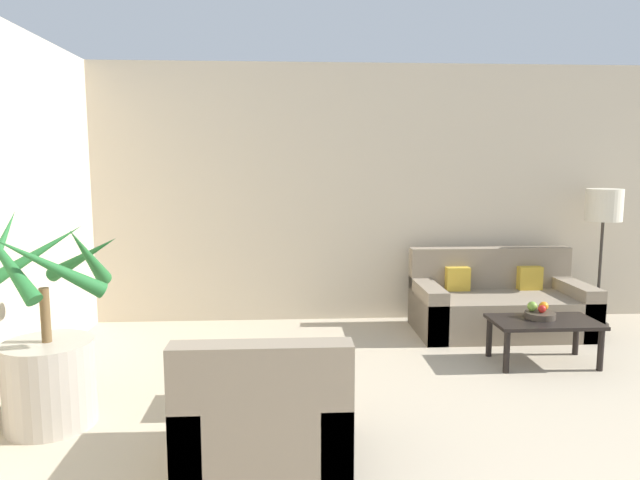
% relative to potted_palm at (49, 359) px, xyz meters
% --- Properties ---
extents(wall_back, '(8.66, 0.06, 2.70)m').
position_rel_potted_palm_xyz_m(wall_back, '(3.05, 2.43, 0.91)').
color(wall_back, beige).
rests_on(wall_back, ground_plane).
extents(potted_palm, '(0.93, 0.94, 1.42)m').
position_rel_potted_palm_xyz_m(potted_palm, '(0.00, 0.00, 0.00)').
color(potted_palm, '#ADA393').
rests_on(potted_palm, ground_plane).
extents(sofa_loveseat, '(1.67, 0.85, 0.81)m').
position_rel_potted_palm_xyz_m(sofa_loveseat, '(3.64, 1.85, -0.17)').
color(sofa_loveseat, gray).
rests_on(sofa_loveseat, ground_plane).
extents(floor_lamp, '(0.35, 0.35, 1.42)m').
position_rel_potted_palm_xyz_m(floor_lamp, '(4.74, 1.99, 0.76)').
color(floor_lamp, '#2D2823').
rests_on(floor_lamp, ground_plane).
extents(coffee_table, '(0.87, 0.49, 0.37)m').
position_rel_potted_palm_xyz_m(coffee_table, '(3.67, 0.92, -0.12)').
color(coffee_table, black).
rests_on(coffee_table, ground_plane).
extents(fruit_bowl, '(0.25, 0.25, 0.05)m').
position_rel_potted_palm_xyz_m(fruit_bowl, '(3.66, 0.97, -0.04)').
color(fruit_bowl, '#42382D').
rests_on(fruit_bowl, coffee_table).
extents(apple_red, '(0.07, 0.07, 0.07)m').
position_rel_potted_palm_xyz_m(apple_red, '(3.66, 0.96, 0.02)').
color(apple_red, red).
rests_on(apple_red, fruit_bowl).
extents(apple_green, '(0.08, 0.08, 0.08)m').
position_rel_potted_palm_xyz_m(apple_green, '(3.60, 1.01, 0.03)').
color(apple_green, olive).
rests_on(apple_green, fruit_bowl).
extents(orange_fruit, '(0.08, 0.08, 0.08)m').
position_rel_potted_palm_xyz_m(orange_fruit, '(3.71, 1.03, 0.03)').
color(orange_fruit, orange).
rests_on(orange_fruit, fruit_bowl).
extents(armchair, '(0.88, 0.87, 0.82)m').
position_rel_potted_palm_xyz_m(armchair, '(1.40, -0.65, -0.17)').
color(armchair, gray).
rests_on(armchair, ground_plane).
extents(ottoman, '(0.67, 0.45, 0.38)m').
position_rel_potted_palm_xyz_m(ottoman, '(1.43, 0.18, -0.25)').
color(ottoman, gray).
rests_on(ottoman, ground_plane).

